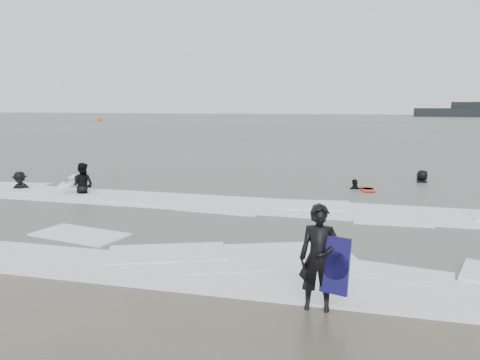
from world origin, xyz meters
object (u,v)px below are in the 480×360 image
(surfer_breaker, at_px, (21,191))
(surfer_right_far, at_px, (422,184))
(surfer_wading, at_px, (83,195))
(vessel_horizon, at_px, (473,112))
(surfer_centre, at_px, (318,309))
(buoy, at_px, (99,119))
(surfer_right_near, at_px, (355,190))

(surfer_breaker, xyz_separation_m, surfer_right_far, (15.96, 6.27, 0.00))
(surfer_wading, distance_m, vessel_horizon, 133.97)
(surfer_centre, xyz_separation_m, vessel_horizon, (27.86, 136.45, 1.54))
(buoy, bearing_deg, surfer_centre, -55.74)
(surfer_wading, bearing_deg, surfer_right_far, -154.99)
(surfer_centre, bearing_deg, buoy, 122.76)
(surfer_wading, bearing_deg, surfer_right_near, -160.15)
(surfer_breaker, bearing_deg, surfer_right_far, 1.42)
(surfer_right_far, distance_m, vessel_horizon, 124.70)
(surfer_centre, relative_size, vessel_horizon, 0.06)
(surfer_right_near, height_order, surfer_right_far, surfer_right_far)
(surfer_centre, distance_m, surfer_breaker, 15.18)
(surfer_right_near, bearing_deg, surfer_breaker, -6.05)
(surfer_right_far, xyz_separation_m, buoy, (-58.54, 67.22, 0.42))
(surfer_wading, height_order, surfer_right_near, surfer_wading)
(vessel_horizon, bearing_deg, surfer_breaker, -107.61)
(buoy, bearing_deg, surfer_right_near, -51.35)
(surfer_breaker, height_order, buoy, buoy)
(surfer_right_far, bearing_deg, vessel_horizon, -142.50)
(surfer_right_far, bearing_deg, surfer_right_near, 0.09)
(surfer_centre, relative_size, surfer_breaker, 1.13)
(vessel_horizon, bearing_deg, buoy, -146.59)
(surfer_right_near, distance_m, vessel_horizon, 127.69)
(surfer_right_near, bearing_deg, surfer_wading, -1.53)
(surfer_wading, height_order, vessel_horizon, vessel_horizon)
(surfer_right_far, relative_size, buoy, 1.07)
(surfer_wading, relative_size, vessel_horizon, 0.06)
(buoy, relative_size, vessel_horizon, 0.05)
(surfer_breaker, distance_m, buoy, 84.94)
(surfer_wading, bearing_deg, buoy, -59.10)
(surfer_wading, xyz_separation_m, surfer_right_far, (13.01, 6.31, 0.00))
(surfer_centre, distance_m, surfer_wading, 12.74)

